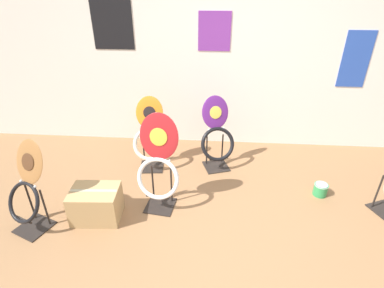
{
  "coord_description": "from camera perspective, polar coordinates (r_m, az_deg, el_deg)",
  "views": [
    {
      "loc": [
        -0.13,
        -1.55,
        2.04
      ],
      "look_at": [
        -0.33,
        1.11,
        0.55
      ],
      "focal_mm": 28.0,
      "sensor_mm": 36.0,
      "label": 1
    }
  ],
  "objects": [
    {
      "name": "ground_plane",
      "position": [
        2.57,
        6.02,
        -23.76
      ],
      "size": [
        14.0,
        14.0,
        0.0
      ],
      "primitive_type": "plane",
      "color": "#8E6642"
    },
    {
      "name": "wall_back",
      "position": [
        3.87,
        6.52,
        17.92
      ],
      "size": [
        8.0,
        0.07,
        2.6
      ],
      "color": "silver",
      "rests_on": "ground_plane"
    },
    {
      "name": "toilet_seat_display_crimson_swirl",
      "position": [
        2.87,
        -6.41,
        -4.3
      ],
      "size": [
        0.44,
        0.32,
        0.99
      ],
      "color": "black",
      "rests_on": "ground_plane"
    },
    {
      "name": "toilet_seat_display_woodgrain",
      "position": [
        3.02,
        -28.88,
        -7.45
      ],
      "size": [
        0.46,
        0.46,
        0.84
      ],
      "color": "black",
      "rests_on": "ground_plane"
    },
    {
      "name": "toilet_seat_display_purple_note",
      "position": [
        3.52,
        4.75,
        1.37
      ],
      "size": [
        0.46,
        0.41,
        0.87
      ],
      "color": "black",
      "rests_on": "ground_plane"
    },
    {
      "name": "toilet_seat_display_orange_sun",
      "position": [
        3.55,
        -8.0,
        1.16
      ],
      "size": [
        0.42,
        0.4,
        0.85
      ],
      "color": "black",
      "rests_on": "ground_plane"
    },
    {
      "name": "paint_can",
      "position": [
        3.5,
        23.29,
        -7.89
      ],
      "size": [
        0.15,
        0.15,
        0.14
      ],
      "color": "#2D8E4C",
      "rests_on": "ground_plane"
    },
    {
      "name": "storage_box",
      "position": [
        3.04,
        -17.8,
        -10.8
      ],
      "size": [
        0.46,
        0.36,
        0.32
      ],
      "color": "tan",
      "rests_on": "ground_plane"
    }
  ]
}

